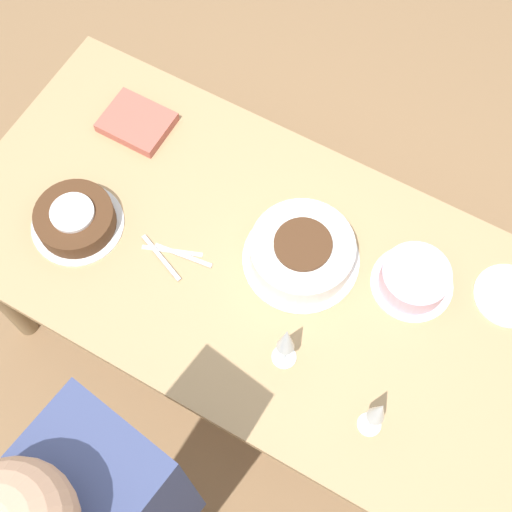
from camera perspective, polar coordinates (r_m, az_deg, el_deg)
The scene contains 10 objects.
ground_plane at distance 2.67m, azimuth 0.00°, elevation -7.21°, with size 12.00×12.00×0.00m, color #8E6B47.
dining_table at distance 2.05m, azimuth 0.00°, elevation -1.83°, with size 1.71×0.86×0.77m.
cake_center_white at distance 1.91m, azimuth 3.69°, elevation 0.31°, with size 0.32×0.32×0.10m.
cake_front_chocolate at distance 2.03m, azimuth -14.26°, elevation 2.89°, with size 0.26×0.26×0.08m.
cake_back_decorated at distance 1.93m, azimuth 12.55°, elevation -1.78°, with size 0.22×0.22×0.08m.
wine_glass_near at distance 1.70m, azimuth 9.74°, elevation -12.24°, with size 0.06×0.06×0.22m.
wine_glass_far at distance 1.72m, azimuth 2.42°, elevation -6.79°, with size 0.06×0.06×0.22m.
dessert_plate_right at distance 2.02m, azimuth 19.51°, elevation -3.01°, with size 0.18×0.18×0.01m.
fork_pile at distance 1.97m, azimuth -6.72°, elevation 0.12°, with size 0.21×0.11×0.01m.
napkin_stack at distance 2.18m, azimuth -9.51°, elevation 10.50°, with size 0.20×0.16×0.03m.
Camera 1 is at (0.38, -0.68, 2.55)m, focal length 50.00 mm.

